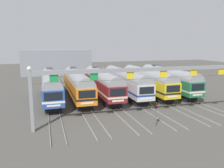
% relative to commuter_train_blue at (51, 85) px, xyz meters
% --- Properties ---
extents(ground_plane, '(160.00, 160.00, 0.00)m').
position_rel_commuter_train_blue_xyz_m(ground_plane, '(10.80, 0.00, -2.69)').
color(ground_plane, '#4C4944').
extents(track_bed, '(23.10, 70.00, 0.15)m').
position_rel_commuter_train_blue_xyz_m(track_bed, '(10.80, 17.00, -2.61)').
color(track_bed, gray).
rests_on(track_bed, ground).
extents(commuter_train_blue, '(2.88, 18.06, 5.05)m').
position_rel_commuter_train_blue_xyz_m(commuter_train_blue, '(0.00, 0.00, 0.00)').
color(commuter_train_blue, '#284C9E').
rests_on(commuter_train_blue, ground).
extents(commuter_train_orange, '(2.88, 18.06, 5.05)m').
position_rel_commuter_train_blue_xyz_m(commuter_train_orange, '(4.32, 0.00, 0.00)').
color(commuter_train_orange, orange).
rests_on(commuter_train_orange, ground).
extents(commuter_train_maroon, '(2.88, 18.06, 5.05)m').
position_rel_commuter_train_blue_xyz_m(commuter_train_maroon, '(8.64, 0.00, 0.00)').
color(commuter_train_maroon, maroon).
rests_on(commuter_train_maroon, ground).
extents(commuter_train_silver, '(2.88, 18.06, 4.77)m').
position_rel_commuter_train_blue_xyz_m(commuter_train_silver, '(12.96, -0.00, -0.00)').
color(commuter_train_silver, silver).
rests_on(commuter_train_silver, ground).
extents(commuter_train_yellow, '(2.88, 18.06, 4.77)m').
position_rel_commuter_train_blue_xyz_m(commuter_train_yellow, '(17.28, -0.00, -0.00)').
color(commuter_train_yellow, gold).
rests_on(commuter_train_yellow, ground).
extents(commuter_train_green, '(2.88, 18.06, 5.05)m').
position_rel_commuter_train_blue_xyz_m(commuter_train_green, '(21.60, 0.00, 0.00)').
color(commuter_train_green, '#236B42').
rests_on(commuter_train_green, ground).
extents(catenary_gantry, '(26.84, 0.44, 6.97)m').
position_rel_commuter_train_blue_xyz_m(catenary_gantry, '(10.80, -13.50, 2.69)').
color(catenary_gantry, gray).
rests_on(catenary_gantry, ground).
extents(yard_signal_mast, '(0.28, 0.35, 2.82)m').
position_rel_commuter_train_blue_xyz_m(yard_signal_mast, '(10.80, -15.94, -0.71)').
color(yard_signal_mast, '#59595E').
rests_on(yard_signal_mast, ground).
extents(maintenance_building, '(20.64, 10.00, 7.59)m').
position_rel_commuter_train_blue_xyz_m(maintenance_building, '(2.94, 35.53, 1.11)').
color(maintenance_building, gray).
rests_on(maintenance_building, ground).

